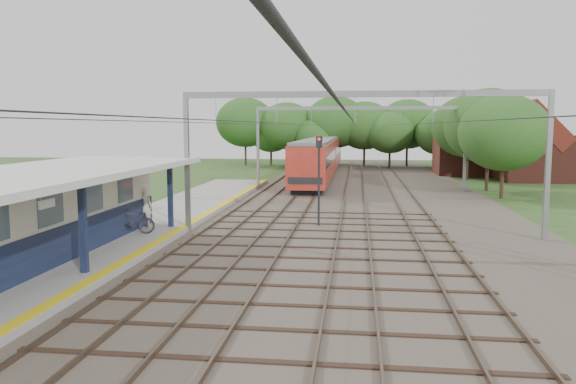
{
  "coord_description": "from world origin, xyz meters",
  "views": [
    {
      "loc": [
        3.34,
        -11.83,
        5.33
      ],
      "look_at": [
        -0.58,
        19.88,
        1.6
      ],
      "focal_mm": 35.0,
      "sensor_mm": 36.0,
      "label": 1
    }
  ],
  "objects_px": {
    "bicycle": "(133,221)",
    "signal_post": "(319,168)",
    "person": "(145,207)",
    "train": "(322,155)"
  },
  "relations": [
    {
      "from": "train",
      "to": "signal_post",
      "type": "distance_m",
      "value": 31.41
    },
    {
      "from": "bicycle",
      "to": "train",
      "type": "distance_m",
      "value": 36.73
    },
    {
      "from": "train",
      "to": "signal_post",
      "type": "height_order",
      "value": "signal_post"
    },
    {
      "from": "person",
      "to": "bicycle",
      "type": "height_order",
      "value": "person"
    },
    {
      "from": "signal_post",
      "to": "train",
      "type": "bearing_deg",
      "value": 93.72
    },
    {
      "from": "bicycle",
      "to": "signal_post",
      "type": "relative_size",
      "value": 0.41
    },
    {
      "from": "train",
      "to": "person",
      "type": "bearing_deg",
      "value": -101.23
    },
    {
      "from": "person",
      "to": "bicycle",
      "type": "distance_m",
      "value": 2.25
    },
    {
      "from": "person",
      "to": "signal_post",
      "type": "relative_size",
      "value": 0.41
    },
    {
      "from": "person",
      "to": "bicycle",
      "type": "xyz_separation_m",
      "value": [
        0.25,
        -2.2,
        -0.38
      ]
    }
  ]
}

